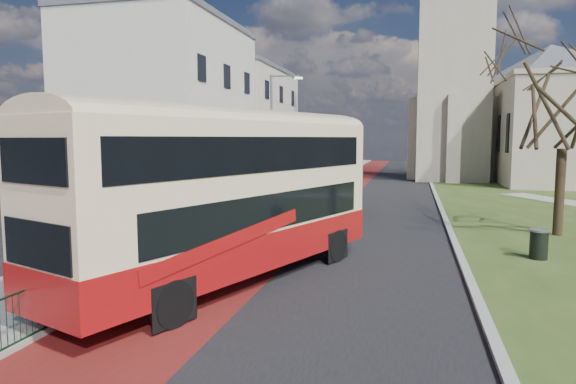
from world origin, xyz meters
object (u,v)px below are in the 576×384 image
(bus, at_px, (231,188))
(winter_tree_near, at_px, (566,78))
(litter_bin, at_px, (539,244))
(streetlamp, at_px, (274,130))

(bus, height_order, winter_tree_near, winter_tree_near)
(winter_tree_near, distance_m, litter_bin, 7.87)
(bus, bearing_deg, winter_tree_near, 62.70)
(winter_tree_near, bearing_deg, bus, -137.97)
(streetlamp, bearing_deg, winter_tree_near, -31.20)
(litter_bin, bearing_deg, streetlamp, 133.33)
(streetlamp, bearing_deg, litter_bin, -46.67)
(bus, height_order, litter_bin, bus)
(streetlamp, relative_size, winter_tree_near, 0.86)
(bus, distance_m, winter_tree_near, 15.14)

